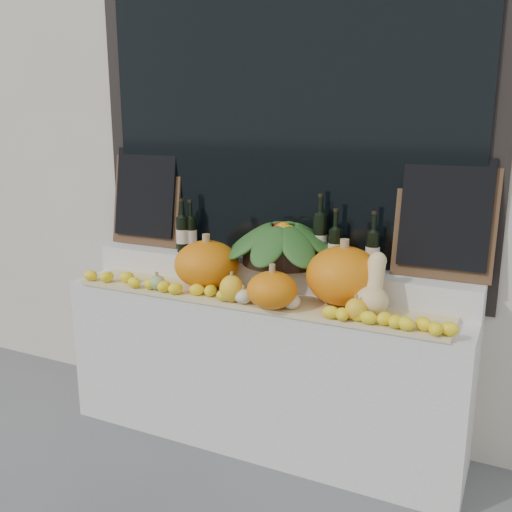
% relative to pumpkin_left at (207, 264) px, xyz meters
% --- Properties ---
extents(storefront_facade, '(7.00, 0.94, 4.50)m').
position_rel_pumpkin_left_xyz_m(storefront_facade, '(0.31, 0.79, 1.21)').
color(storefront_facade, beige).
rests_on(storefront_facade, ground).
extents(display_sill, '(2.30, 0.55, 0.88)m').
position_rel_pumpkin_left_xyz_m(display_sill, '(0.31, 0.07, -0.60)').
color(display_sill, silver).
rests_on(display_sill, ground).
extents(rear_tier, '(2.30, 0.25, 0.16)m').
position_rel_pumpkin_left_xyz_m(rear_tier, '(0.31, 0.22, -0.08)').
color(rear_tier, silver).
rests_on(rear_tier, display_sill).
extents(straw_bedding, '(2.10, 0.32, 0.02)m').
position_rel_pumpkin_left_xyz_m(straw_bedding, '(0.31, -0.05, -0.15)').
color(straw_bedding, tan).
rests_on(straw_bedding, display_sill).
extents(pumpkin_left, '(0.48, 0.48, 0.27)m').
position_rel_pumpkin_left_xyz_m(pumpkin_left, '(0.00, 0.00, 0.00)').
color(pumpkin_left, orange).
rests_on(pumpkin_left, straw_bedding).
extents(pumpkin_right, '(0.50, 0.50, 0.30)m').
position_rel_pumpkin_left_xyz_m(pumpkin_right, '(0.79, 0.04, 0.02)').
color(pumpkin_right, orange).
rests_on(pumpkin_right, straw_bedding).
extents(pumpkin_center, '(0.34, 0.34, 0.19)m').
position_rel_pumpkin_left_xyz_m(pumpkin_center, '(0.48, -0.17, -0.04)').
color(pumpkin_center, orange).
rests_on(pumpkin_center, straw_bedding).
extents(butternut_squash, '(0.17, 0.22, 0.30)m').
position_rel_pumpkin_left_xyz_m(butternut_squash, '(0.96, -0.05, -0.01)').
color(butternut_squash, '#E8C988').
rests_on(butternut_squash, straw_bedding).
extents(decorative_gourds, '(1.24, 0.14, 0.16)m').
position_rel_pumpkin_left_xyz_m(decorative_gourds, '(0.37, -0.17, -0.08)').
color(decorative_gourds, '#317122').
rests_on(decorative_gourds, straw_bedding).
extents(lemon_heap, '(2.20, 0.16, 0.06)m').
position_rel_pumpkin_left_xyz_m(lemon_heap, '(0.31, -0.16, -0.10)').
color(lemon_heap, yellow).
rests_on(lemon_heap, straw_bedding).
extents(produce_bowl, '(0.70, 0.70, 0.25)m').
position_rel_pumpkin_left_xyz_m(produce_bowl, '(0.38, 0.21, 0.12)').
color(produce_bowl, black).
rests_on(produce_bowl, rear_tier).
extents(wine_bottle_far_left, '(0.08, 0.08, 0.33)m').
position_rel_pumpkin_left_xyz_m(wine_bottle_far_left, '(-0.29, 0.20, 0.11)').
color(wine_bottle_far_left, black).
rests_on(wine_bottle_far_left, rear_tier).
extents(wine_bottle_near_left, '(0.08, 0.08, 0.32)m').
position_rel_pumpkin_left_xyz_m(wine_bottle_near_left, '(-0.25, 0.23, 0.11)').
color(wine_bottle_near_left, black).
rests_on(wine_bottle_near_left, rear_tier).
extents(wine_bottle_tall, '(0.08, 0.08, 0.40)m').
position_rel_pumpkin_left_xyz_m(wine_bottle_tall, '(0.58, 0.25, 0.15)').
color(wine_bottle_tall, black).
rests_on(wine_bottle_tall, rear_tier).
extents(wine_bottle_near_right, '(0.08, 0.08, 0.33)m').
position_rel_pumpkin_left_xyz_m(wine_bottle_near_right, '(0.68, 0.23, 0.12)').
color(wine_bottle_near_right, black).
rests_on(wine_bottle_near_right, rear_tier).
extents(wine_bottle_far_right, '(0.08, 0.08, 0.33)m').
position_rel_pumpkin_left_xyz_m(wine_bottle_far_right, '(0.88, 0.23, 0.11)').
color(wine_bottle_far_right, black).
rests_on(wine_bottle_far_right, rear_tier).
extents(chalkboard_left, '(0.50, 0.13, 0.61)m').
position_rel_pumpkin_left_xyz_m(chalkboard_left, '(-0.61, 0.29, 0.32)').
color(chalkboard_left, '#4C331E').
rests_on(chalkboard_left, rear_tier).
extents(chalkboard_right, '(0.50, 0.13, 0.61)m').
position_rel_pumpkin_left_xyz_m(chalkboard_right, '(1.23, 0.29, 0.32)').
color(chalkboard_right, '#4C331E').
rests_on(chalkboard_right, rear_tier).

